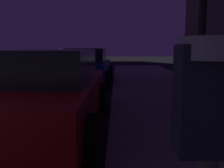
% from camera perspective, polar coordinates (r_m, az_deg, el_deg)
% --- Properties ---
extents(parking_meter, '(0.19, 0.19, 1.35)m').
position_cam_1_polar(parking_meter, '(0.78, 21.03, -14.89)').
color(parking_meter, '#59595B').
rests_on(parking_meter, sidewalk).
extents(car_red, '(2.08, 4.28, 1.43)m').
position_cam_1_polar(car_red, '(4.58, -15.17, -1.47)').
color(car_red, maroon).
rests_on(car_red, ground).
extents(car_blue, '(2.12, 4.13, 1.43)m').
position_cam_1_polar(car_blue, '(10.24, -6.12, 4.01)').
color(car_blue, navy).
rests_on(car_blue, ground).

